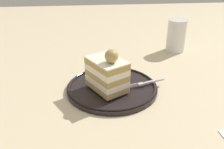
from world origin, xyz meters
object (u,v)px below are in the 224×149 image
dessert_plate (112,87)px  drink_glass_near (176,38)px  fork (146,83)px  cake_slice (107,74)px

dessert_plate → drink_glass_near: drink_glass_near is taller
dessert_plate → fork: size_ratio=2.30×
cake_slice → drink_glass_near: cake_slice is taller
cake_slice → fork: bearing=98.7°
fork → drink_glass_near: size_ratio=0.90×
dessert_plate → drink_glass_near: bearing=135.1°
dessert_plate → cake_slice: bearing=-33.8°
cake_slice → drink_glass_near: 0.40m
fork → drink_glass_near: (-0.27, 0.17, 0.03)m
drink_glass_near → dessert_plate: bearing=-44.9°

